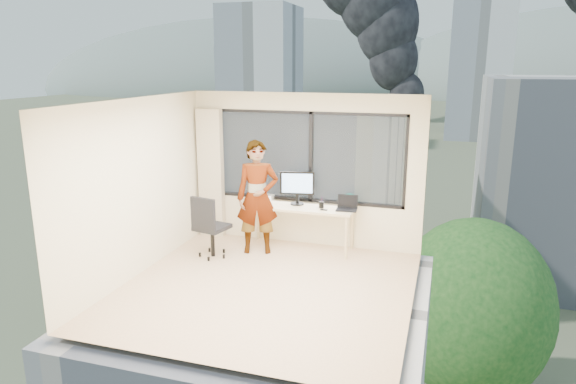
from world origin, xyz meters
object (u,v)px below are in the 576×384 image
at_px(chair, 212,225).
at_px(person, 258,197).
at_px(monitor, 297,188).
at_px(handbag, 350,200).
at_px(laptop, 347,204).
at_px(desk, 300,227).
at_px(game_console, 262,197).

height_order(chair, person, person).
bearing_deg(chair, monitor, 48.17).
relative_size(chair, handbag, 3.65).
distance_m(person, handbag, 1.53).
distance_m(monitor, laptop, 0.89).
height_order(desk, monitor, monitor).
bearing_deg(handbag, chair, -164.94).
distance_m(desk, person, 0.91).
bearing_deg(monitor, chair, -155.26).
relative_size(chair, laptop, 3.01).
xyz_separation_m(desk, monitor, (-0.07, 0.09, 0.66)).
xyz_separation_m(monitor, game_console, (-0.67, 0.12, -0.25)).
relative_size(person, monitor, 3.26).
distance_m(desk, handbag, 0.96).
relative_size(chair, game_console, 3.10).
bearing_deg(game_console, monitor, -1.38).
bearing_deg(desk, game_console, 164.85).
bearing_deg(chair, laptop, 32.30).
distance_m(monitor, game_console, 0.72).
distance_m(person, monitor, 0.71).
xyz_separation_m(person, game_console, (-0.12, 0.55, -0.15)).
height_order(game_console, laptop, laptop).
relative_size(desk, monitor, 3.13).
height_order(monitor, game_console, monitor).
height_order(desk, person, person).
relative_size(desk, game_console, 5.28).
height_order(person, game_console, person).
bearing_deg(chair, person, 46.00).
relative_size(monitor, handbag, 1.99).
bearing_deg(game_console, handbag, 9.16).
height_order(person, handbag, person).
height_order(desk, game_console, game_console).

